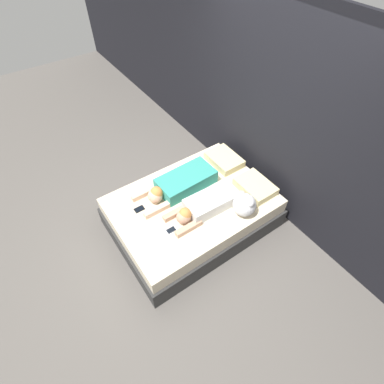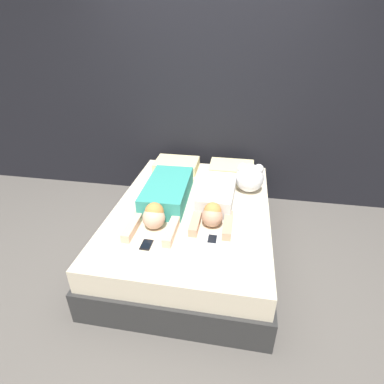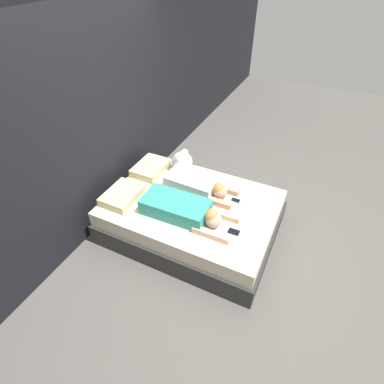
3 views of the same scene
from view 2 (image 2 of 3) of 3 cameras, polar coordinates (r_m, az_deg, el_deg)
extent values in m
plane|color=#5B5651|center=(3.06, 0.00, -10.46)|extent=(12.00, 12.00, 0.00)
cube|color=black|center=(3.56, 3.41, 18.66)|extent=(12.00, 0.06, 2.60)
cube|color=#2D2D2D|center=(2.97, 0.00, -8.37)|extent=(1.46, 2.02, 0.28)
cube|color=beige|center=(2.83, 0.00, -4.46)|extent=(1.40, 1.96, 0.20)
cube|color=beige|center=(3.47, -2.94, 5.19)|extent=(0.48, 0.36, 0.11)
cube|color=beige|center=(3.39, 7.53, 4.40)|extent=(0.48, 0.36, 0.11)
cube|color=teal|center=(2.84, -4.69, 0.19)|extent=(0.40, 0.76, 0.18)
sphere|color=beige|center=(2.47, -7.28, -4.89)|extent=(0.19, 0.19, 0.19)
sphere|color=#D18C47|center=(2.46, -7.19, -3.79)|extent=(0.16, 0.16, 0.16)
cube|color=beige|center=(2.52, -11.03, -6.07)|extent=(0.07, 0.41, 0.07)
cube|color=beige|center=(2.43, -3.76, -6.94)|extent=(0.07, 0.41, 0.07)
cube|color=silver|center=(2.80, 4.76, -0.36)|extent=(0.33, 0.63, 0.17)
sphere|color=tan|center=(2.47, 3.86, -4.68)|extent=(0.18, 0.18, 0.18)
sphere|color=#D18C47|center=(2.47, 3.94, -3.64)|extent=(0.15, 0.15, 0.15)
cube|color=tan|center=(2.50, 0.71, -5.68)|extent=(0.07, 0.34, 0.07)
cube|color=tan|center=(2.48, 6.83, -6.25)|extent=(0.07, 0.34, 0.07)
cube|color=black|center=(2.34, -8.67, -9.90)|extent=(0.08, 0.12, 0.01)
cube|color=black|center=(2.33, -8.68, -9.79)|extent=(0.07, 0.10, 0.00)
cube|color=silver|center=(2.37, 3.88, -8.98)|extent=(0.08, 0.12, 0.01)
cube|color=black|center=(2.36, 3.88, -8.88)|extent=(0.07, 0.10, 0.00)
sphere|color=white|center=(3.02, 10.92, 2.63)|extent=(0.28, 0.28, 0.28)
sphere|color=white|center=(2.97, 9.63, 4.55)|extent=(0.10, 0.10, 0.10)
sphere|color=white|center=(2.98, 12.58, 4.29)|extent=(0.10, 0.10, 0.10)
camera|label=1|loc=(2.30, 94.21, 41.07)|focal=28.00mm
camera|label=3|loc=(3.16, -69.19, 29.85)|focal=28.00mm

